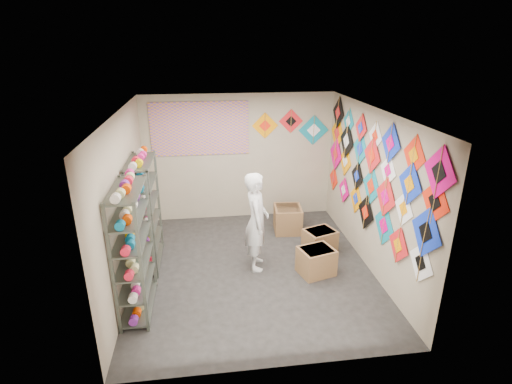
{
  "coord_description": "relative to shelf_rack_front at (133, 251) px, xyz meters",
  "views": [
    {
      "loc": [
        -0.74,
        -5.93,
        3.7
      ],
      "look_at": [
        0.1,
        0.3,
        1.3
      ],
      "focal_mm": 28.0,
      "sensor_mm": 36.0,
      "label": 1
    }
  ],
  "objects": [
    {
      "name": "room_walls",
      "position": [
        1.78,
        0.85,
        0.69
      ],
      "size": [
        4.5,
        4.5,
        4.5
      ],
      "color": "tan",
      "rests_on": "ground"
    },
    {
      "name": "shopkeeper",
      "position": [
        1.86,
        0.93,
        -0.09
      ],
      "size": [
        0.7,
        0.53,
        1.71
      ],
      "primitive_type": "imported",
      "rotation": [
        0.0,
        0.0,
        1.47
      ],
      "color": "silver",
      "rests_on": "ground"
    },
    {
      "name": "shelf_rack_back",
      "position": [
        0.0,
        1.3,
        0.0
      ],
      "size": [
        0.4,
        1.1,
        1.9
      ],
      "primitive_type": "cube",
      "color": "#4C5147",
      "rests_on": "ground"
    },
    {
      "name": "shelf_rack_front",
      "position": [
        0.0,
        0.0,
        0.0
      ],
      "size": [
        0.4,
        1.1,
        1.9
      ],
      "primitive_type": "cube",
      "color": "#4C5147",
      "rests_on": "ground"
    },
    {
      "name": "carton_b",
      "position": [
        3.09,
        1.27,
        -0.73
      ],
      "size": [
        0.65,
        0.59,
        0.44
      ],
      "primitive_type": "cube",
      "rotation": [
        0.0,
        0.0,
        0.34
      ],
      "color": "brown",
      "rests_on": "ground"
    },
    {
      "name": "string_spools",
      "position": [
        -0.0,
        0.65,
        0.1
      ],
      "size": [
        0.12,
        2.36,
        0.12
      ],
      "color": "#E31D80",
      "rests_on": "ground"
    },
    {
      "name": "carton_c",
      "position": [
        2.68,
        2.22,
        -0.69
      ],
      "size": [
        0.59,
        0.64,
        0.52
      ],
      "primitive_type": "cube",
      "rotation": [
        0.0,
        0.0,
        -0.09
      ],
      "color": "brown",
      "rests_on": "ground"
    },
    {
      "name": "carton_a",
      "position": [
        2.82,
        0.57,
        -0.72
      ],
      "size": [
        0.66,
        0.59,
        0.46
      ],
      "primitive_type": "cube",
      "rotation": [
        0.0,
        0.0,
        0.28
      ],
      "color": "brown",
      "rests_on": "ground"
    },
    {
      "name": "ground",
      "position": [
        1.78,
        0.85,
        -0.95
      ],
      "size": [
        4.5,
        4.5,
        0.0
      ],
      "primitive_type": "plane",
      "color": "black"
    },
    {
      "name": "poster",
      "position": [
        0.98,
        3.08,
        1.05
      ],
      "size": [
        2.0,
        0.01,
        1.1
      ],
      "primitive_type": "cube",
      "color": "#7E4EA9",
      "rests_on": "room_walls"
    },
    {
      "name": "back_wall_kites",
      "position": [
        2.93,
        3.09,
        1.04
      ],
      "size": [
        1.65,
        0.02,
        0.79
      ],
      "color": "#FF9400",
      "rests_on": "room_walls"
    },
    {
      "name": "kite_wall_display",
      "position": [
        3.76,
        0.87,
        0.7
      ],
      "size": [
        0.06,
        4.38,
        2.05
      ],
      "color": "white",
      "rests_on": "room_walls"
    }
  ]
}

